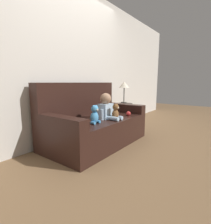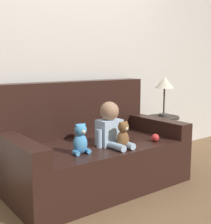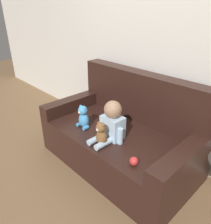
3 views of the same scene
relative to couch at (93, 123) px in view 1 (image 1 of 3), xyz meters
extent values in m
plane|color=brown|center=(0.00, -0.07, -0.32)|extent=(12.00, 12.00, 0.00)
cube|color=silver|center=(0.00, 0.47, 0.98)|extent=(8.00, 0.05, 2.60)
cube|color=black|center=(0.00, -0.07, -0.11)|extent=(1.67, 0.92, 0.42)
cube|color=black|center=(0.00, 0.30, 0.38)|extent=(1.67, 0.18, 0.55)
cube|color=black|center=(-0.76, -0.07, 0.18)|extent=(0.16, 0.92, 0.15)
cube|color=black|center=(0.76, -0.07, 0.18)|extent=(0.16, 0.92, 0.15)
cube|color=silver|center=(0.05, -0.22, 0.22)|extent=(0.21, 0.15, 0.23)
sphere|color=#A37A5B|center=(0.05, -0.22, 0.41)|extent=(0.17, 0.17, 0.17)
cylinder|color=silver|center=(0.00, -0.39, 0.13)|extent=(0.06, 0.19, 0.06)
cylinder|color=silver|center=(0.11, -0.39, 0.13)|extent=(0.06, 0.19, 0.06)
cylinder|color=silver|center=(-0.07, -0.24, 0.18)|extent=(0.05, 0.05, 0.16)
cylinder|color=silver|center=(0.18, -0.24, 0.18)|extent=(0.05, 0.05, 0.16)
ellipsoid|color=brown|center=(0.07, -0.38, 0.18)|extent=(0.12, 0.10, 0.16)
sphere|color=brown|center=(0.07, -0.39, 0.29)|extent=(0.10, 0.10, 0.10)
sphere|color=brown|center=(0.04, -0.39, 0.33)|extent=(0.03, 0.03, 0.03)
sphere|color=brown|center=(0.10, -0.39, 0.33)|extent=(0.03, 0.03, 0.03)
sphere|color=beige|center=(0.07, -0.43, 0.29)|extent=(0.03, 0.03, 0.03)
ellipsoid|color=#4C9EDB|center=(-0.31, -0.30, 0.18)|extent=(0.12, 0.10, 0.17)
sphere|color=#4C9EDB|center=(-0.31, -0.30, 0.30)|extent=(0.10, 0.10, 0.10)
sphere|color=#4C9EDB|center=(-0.34, -0.30, 0.34)|extent=(0.03, 0.03, 0.03)
sphere|color=#4C9EDB|center=(-0.28, -0.30, 0.34)|extent=(0.03, 0.03, 0.03)
sphere|color=beige|center=(-0.31, -0.34, 0.30)|extent=(0.04, 0.04, 0.04)
cylinder|color=#4C9EDB|center=(-0.36, -0.32, 0.12)|extent=(0.04, 0.07, 0.04)
cylinder|color=#4C9EDB|center=(-0.25, -0.32, 0.12)|extent=(0.04, 0.07, 0.04)
sphere|color=red|center=(0.47, -0.39, 0.14)|extent=(0.07, 0.07, 0.07)
cylinder|color=#332D28|center=(1.07, 0.06, 0.21)|extent=(0.36, 0.36, 0.02)
cylinder|color=#332D28|center=(1.07, 0.06, -0.06)|extent=(0.04, 0.04, 0.51)
cylinder|color=#4C4742|center=(1.07, 0.06, 0.23)|extent=(0.12, 0.12, 0.03)
cylinder|color=#4C4742|center=(1.07, 0.06, 0.40)|extent=(0.02, 0.02, 0.30)
cone|color=beige|center=(1.07, 0.06, 0.61)|extent=(0.22, 0.22, 0.13)
camera|label=1|loc=(-2.09, -1.82, 0.66)|focal=28.00mm
camera|label=2|loc=(-1.63, -2.40, 0.85)|focal=50.00mm
camera|label=3|loc=(1.35, -1.55, 1.31)|focal=35.00mm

